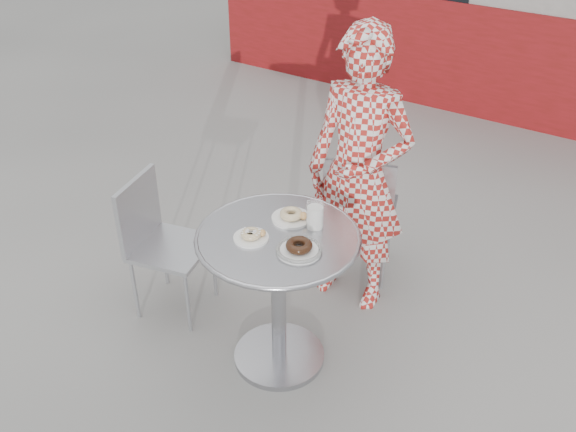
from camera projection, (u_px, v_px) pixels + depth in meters
The scene contains 9 objects.
ground at pixel (275, 364), 3.34m from camera, with size 60.00×60.00×0.00m, color #9C9A94.
bistro_table at pixel (278, 268), 3.05m from camera, with size 0.78×0.78×0.78m.
chair_far at pixel (359, 234), 3.88m from camera, with size 0.51×0.51×0.84m.
chair_left at pixel (173, 271), 3.59m from camera, with size 0.46×0.46×0.80m.
seated_person at pixel (359, 174), 3.40m from camera, with size 0.58×0.38×1.60m, color maroon.
plate_far at pixel (292, 216), 3.05m from camera, with size 0.19×0.19×0.05m.
plate_near at pixel (252, 235), 2.92m from camera, with size 0.16×0.16×0.04m.
plate_checker at pixel (299, 248), 2.84m from camera, with size 0.21×0.21×0.05m.
milk_cup at pixel (315, 216), 2.97m from camera, with size 0.08×0.08×0.13m.
Camera 1 is at (1.35, -1.96, 2.46)m, focal length 40.00 mm.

